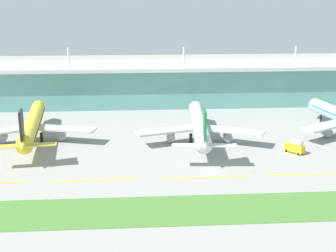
% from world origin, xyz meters
% --- Properties ---
extents(ground_plane, '(600.00, 600.00, 0.00)m').
position_xyz_m(ground_plane, '(0.00, 0.00, 0.00)').
color(ground_plane, gray).
extents(terminal_building, '(288.00, 34.00, 29.47)m').
position_xyz_m(terminal_building, '(-0.00, 98.51, 10.44)').
color(terminal_building, '#5B9E93').
rests_on(terminal_building, ground).
extents(airliner_near_middle, '(48.53, 66.42, 18.90)m').
position_xyz_m(airliner_near_middle, '(-63.39, 37.03, 6.45)').
color(airliner_near_middle, yellow).
rests_on(airliner_near_middle, ground).
extents(airliner_center, '(48.66, 64.21, 18.90)m').
position_xyz_m(airliner_center, '(-0.15, 32.24, 6.45)').
color(airliner_center, silver).
rests_on(airliner_center, ground).
extents(taxiway_stripe_mid_west, '(28.00, 0.70, 0.04)m').
position_xyz_m(taxiway_stripe_mid_west, '(-37.00, -4.34, 0.02)').
color(taxiway_stripe_mid_west, yellow).
rests_on(taxiway_stripe_mid_west, ground).
extents(taxiway_stripe_centre, '(28.00, 0.70, 0.04)m').
position_xyz_m(taxiway_stripe_centre, '(-3.00, -4.34, 0.02)').
color(taxiway_stripe_centre, yellow).
rests_on(taxiway_stripe_centre, ground).
extents(taxiway_stripe_mid_east, '(28.00, 0.70, 0.04)m').
position_xyz_m(taxiway_stripe_mid_east, '(31.00, -4.34, 0.02)').
color(taxiway_stripe_mid_east, yellow).
rests_on(taxiway_stripe_mid_east, ground).
extents(grass_verge, '(300.00, 18.00, 0.10)m').
position_xyz_m(grass_verge, '(0.00, -26.71, 0.05)').
color(grass_verge, '#477A33').
rests_on(grass_verge, ground).
extents(fuel_truck, '(6.47, 7.28, 4.95)m').
position_xyz_m(fuel_truck, '(31.97, 16.61, 2.26)').
color(fuel_truck, gold).
rests_on(fuel_truck, ground).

